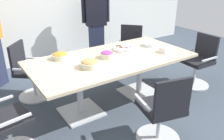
{
  "coord_description": "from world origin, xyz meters",
  "views": [
    {
      "loc": [
        -1.78,
        -2.66,
        1.94
      ],
      "look_at": [
        0.0,
        0.0,
        0.55
      ],
      "focal_mm": 37.22,
      "sensor_mm": 36.0,
      "label": 1
    }
  ],
  "objects_px": {
    "person_standing_1": "(96,22)",
    "office_chair_1": "(198,64)",
    "conference_table": "(112,65)",
    "office_chair_3": "(30,74)",
    "office_chair_4": "(2,126)",
    "office_chair_0": "(163,113)",
    "snack_bowl_chips_orange": "(60,56)",
    "office_chair_2": "(130,51)",
    "snack_bowl_candy_mix": "(107,54)",
    "snack_bowl_cookies": "(89,64)",
    "donut_platter": "(123,49)",
    "napkin_pile": "(166,50)",
    "plate_stack": "(150,44)"
  },
  "relations": [
    {
      "from": "office_chair_4",
      "to": "plate_stack",
      "type": "xyz_separation_m",
      "value": [
        2.47,
        0.44,
        0.37
      ]
    },
    {
      "from": "conference_table",
      "to": "office_chair_1",
      "type": "height_order",
      "value": "office_chair_1"
    },
    {
      "from": "office_chair_4",
      "to": "plate_stack",
      "type": "relative_size",
      "value": 4.07
    },
    {
      "from": "office_chair_0",
      "to": "office_chair_1",
      "type": "relative_size",
      "value": 1.0
    },
    {
      "from": "office_chair_1",
      "to": "office_chair_4",
      "type": "relative_size",
      "value": 1.0
    },
    {
      "from": "office_chair_2",
      "to": "donut_platter",
      "type": "distance_m",
      "value": 1.04
    },
    {
      "from": "office_chair_3",
      "to": "person_standing_1",
      "type": "relative_size",
      "value": 0.53
    },
    {
      "from": "snack_bowl_candy_mix",
      "to": "napkin_pile",
      "type": "bearing_deg",
      "value": -18.73
    },
    {
      "from": "office_chair_0",
      "to": "plate_stack",
      "type": "height_order",
      "value": "office_chair_0"
    },
    {
      "from": "napkin_pile",
      "to": "conference_table",
      "type": "bearing_deg",
      "value": 162.34
    },
    {
      "from": "office_chair_1",
      "to": "office_chair_3",
      "type": "xyz_separation_m",
      "value": [
        -2.61,
        1.23,
        0.0
      ]
    },
    {
      "from": "plate_stack",
      "to": "snack_bowl_candy_mix",
      "type": "bearing_deg",
      "value": -175.12
    },
    {
      "from": "office_chair_4",
      "to": "snack_bowl_cookies",
      "type": "xyz_separation_m",
      "value": [
        1.18,
        0.18,
        0.4
      ]
    },
    {
      "from": "person_standing_1",
      "to": "snack_bowl_candy_mix",
      "type": "distance_m",
      "value": 1.9
    },
    {
      "from": "napkin_pile",
      "to": "office_chair_3",
      "type": "bearing_deg",
      "value": 147.73
    },
    {
      "from": "office_chair_3",
      "to": "person_standing_1",
      "type": "xyz_separation_m",
      "value": [
        1.75,
        0.86,
        0.48
      ]
    },
    {
      "from": "office_chair_0",
      "to": "office_chair_3",
      "type": "xyz_separation_m",
      "value": [
        -0.97,
        1.99,
        0.0
      ]
    },
    {
      "from": "office_chair_4",
      "to": "plate_stack",
      "type": "distance_m",
      "value": 2.53
    },
    {
      "from": "conference_table",
      "to": "donut_platter",
      "type": "xyz_separation_m",
      "value": [
        0.34,
        0.19,
        0.15
      ]
    },
    {
      "from": "snack_bowl_candy_mix",
      "to": "snack_bowl_cookies",
      "type": "distance_m",
      "value": 0.43
    },
    {
      "from": "office_chair_0",
      "to": "person_standing_1",
      "type": "distance_m",
      "value": 3.0
    },
    {
      "from": "office_chair_4",
      "to": "snack_bowl_cookies",
      "type": "height_order",
      "value": "office_chair_4"
    },
    {
      "from": "conference_table",
      "to": "office_chair_2",
      "type": "height_order",
      "value": "office_chair_2"
    },
    {
      "from": "office_chair_1",
      "to": "office_chair_4",
      "type": "bearing_deg",
      "value": 91.83
    },
    {
      "from": "office_chair_4",
      "to": "donut_platter",
      "type": "bearing_deg",
      "value": 95.85
    },
    {
      "from": "snack_bowl_candy_mix",
      "to": "donut_platter",
      "type": "height_order",
      "value": "snack_bowl_candy_mix"
    },
    {
      "from": "person_standing_1",
      "to": "donut_platter",
      "type": "xyz_separation_m",
      "value": [
        -0.41,
        -1.56,
        -0.12
      ]
    },
    {
      "from": "snack_bowl_cookies",
      "to": "snack_bowl_chips_orange",
      "type": "relative_size",
      "value": 1.06
    },
    {
      "from": "office_chair_2",
      "to": "person_standing_1",
      "type": "xyz_separation_m",
      "value": [
        -0.27,
        0.87,
        0.48
      ]
    },
    {
      "from": "office_chair_2",
      "to": "office_chair_4",
      "type": "xyz_separation_m",
      "value": [
        -2.65,
        -1.2,
        0.0
      ]
    },
    {
      "from": "office_chair_0",
      "to": "snack_bowl_chips_orange",
      "type": "xyz_separation_m",
      "value": [
        -0.62,
        1.48,
        0.39
      ]
    },
    {
      "from": "napkin_pile",
      "to": "office_chair_1",
      "type": "bearing_deg",
      "value": -5.25
    },
    {
      "from": "office_chair_3",
      "to": "snack_bowl_candy_mix",
      "type": "relative_size",
      "value": 4.43
    },
    {
      "from": "snack_bowl_chips_orange",
      "to": "donut_platter",
      "type": "distance_m",
      "value": 1.01
    },
    {
      "from": "office_chair_1",
      "to": "office_chair_4",
      "type": "height_order",
      "value": "same"
    },
    {
      "from": "snack_bowl_cookies",
      "to": "office_chair_1",
      "type": "bearing_deg",
      "value": -5.47
    },
    {
      "from": "person_standing_1",
      "to": "snack_bowl_chips_orange",
      "type": "distance_m",
      "value": 1.96
    },
    {
      "from": "conference_table",
      "to": "snack_bowl_candy_mix",
      "type": "height_order",
      "value": "snack_bowl_candy_mix"
    },
    {
      "from": "plate_stack",
      "to": "office_chair_2",
      "type": "bearing_deg",
      "value": 76.57
    },
    {
      "from": "person_standing_1",
      "to": "office_chair_1",
      "type": "bearing_deg",
      "value": 131.45
    },
    {
      "from": "office_chair_1",
      "to": "person_standing_1",
      "type": "relative_size",
      "value": 0.53
    },
    {
      "from": "office_chair_1",
      "to": "plate_stack",
      "type": "xyz_separation_m",
      "value": [
        -0.78,
        0.45,
        0.37
      ]
    },
    {
      "from": "person_standing_1",
      "to": "office_chair_2",
      "type": "bearing_deg",
      "value": 126.39
    },
    {
      "from": "office_chair_0",
      "to": "office_chair_4",
      "type": "distance_m",
      "value": 1.78
    },
    {
      "from": "conference_table",
      "to": "snack_bowl_chips_orange",
      "type": "distance_m",
      "value": 0.77
    },
    {
      "from": "office_chair_3",
      "to": "office_chair_4",
      "type": "bearing_deg",
      "value": 11.85
    },
    {
      "from": "conference_table",
      "to": "office_chair_3",
      "type": "height_order",
      "value": "office_chair_3"
    },
    {
      "from": "conference_table",
      "to": "office_chair_2",
      "type": "relative_size",
      "value": 2.64
    },
    {
      "from": "office_chair_2",
      "to": "snack_bowl_chips_orange",
      "type": "distance_m",
      "value": 1.79
    },
    {
      "from": "office_chair_0",
      "to": "plate_stack",
      "type": "bearing_deg",
      "value": 68.31
    }
  ]
}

